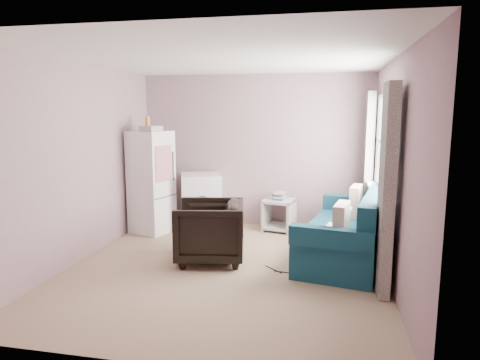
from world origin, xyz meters
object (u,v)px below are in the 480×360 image
object	(u,v)px
armchair	(210,228)
side_table	(279,212)
fridge	(151,181)
sofa	(349,234)
washing_machine	(201,200)

from	to	relation	value
armchair	side_table	xyz separation A→B (m)	(0.72, 1.58, -0.13)
fridge	sofa	bearing A→B (deg)	4.39
washing_machine	sofa	bearing A→B (deg)	-44.51
side_table	washing_machine	bearing A→B (deg)	-175.62
sofa	washing_machine	bearing A→B (deg)	165.73
armchair	side_table	distance (m)	1.74
washing_machine	sofa	distance (m)	2.55
armchair	sofa	size ratio (longest dim) A/B	0.39
armchair	washing_machine	world-z (taller)	washing_machine
side_table	sofa	world-z (taller)	sofa
washing_machine	side_table	distance (m)	1.29
fridge	sofa	size ratio (longest dim) A/B	0.84
armchair	fridge	distance (m)	1.71
washing_machine	side_table	size ratio (longest dim) A/B	1.42
fridge	sofa	xyz separation A→B (m)	(3.00, -0.69, -0.48)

